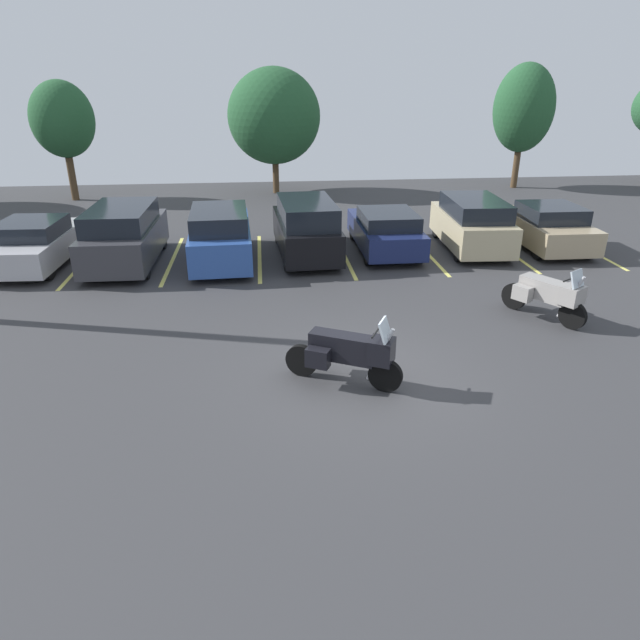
{
  "coord_description": "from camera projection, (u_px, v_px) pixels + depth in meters",
  "views": [
    {
      "loc": [
        -1.93,
        -9.67,
        5.49
      ],
      "look_at": [
        -0.85,
        0.78,
        0.91
      ],
      "focal_mm": 31.95,
      "sensor_mm": 36.0,
      "label": 1
    }
  ],
  "objects": [
    {
      "name": "car_blue",
      "position": [
        221.0,
        235.0,
        17.65
      ],
      "size": [
        2.0,
        4.72,
        1.72
      ],
      "color": "#2D519E",
      "rests_on": "ground"
    },
    {
      "name": "tree_far_right",
      "position": [
        274.0,
        116.0,
        26.84
      ],
      "size": [
        4.37,
        4.37,
        5.78
      ],
      "color": "#4C3823",
      "rests_on": "ground"
    },
    {
      "name": "car_champagne",
      "position": [
        472.0,
        223.0,
        18.97
      ],
      "size": [
        2.03,
        4.34,
        1.71
      ],
      "color": "#C1B289",
      "rests_on": "ground"
    },
    {
      "name": "car_navy",
      "position": [
        385.0,
        231.0,
        18.75
      ],
      "size": [
        1.86,
        4.34,
        1.4
      ],
      "color": "navy",
      "rests_on": "ground"
    },
    {
      "name": "car_charcoal",
      "position": [
        124.0,
        235.0,
        17.41
      ],
      "size": [
        1.94,
        4.55,
        1.81
      ],
      "color": "#38383D",
      "rests_on": "ground"
    },
    {
      "name": "car_black",
      "position": [
        306.0,
        228.0,
        18.16
      ],
      "size": [
        1.99,
        4.53,
        1.85
      ],
      "color": "black",
      "rests_on": "ground"
    },
    {
      "name": "parking_stripes",
      "position": [
        302.0,
        256.0,
        18.56
      ],
      "size": [
        19.46,
        5.15,
        0.01
      ],
      "color": "#EAE066",
      "rests_on": "ground"
    },
    {
      "name": "motorcycle_touring",
      "position": [
        348.0,
        352.0,
        10.66
      ],
      "size": [
        2.13,
        1.3,
        1.44
      ],
      "color": "black",
      "rests_on": "ground"
    },
    {
      "name": "tree_rear",
      "position": [
        524.0,
        108.0,
        28.05
      ],
      "size": [
        2.95,
        2.95,
        5.98
      ],
      "color": "#4C3823",
      "rests_on": "ground"
    },
    {
      "name": "motorcycle_second",
      "position": [
        548.0,
        293.0,
        13.52
      ],
      "size": [
        1.41,
        1.94,
        1.41
      ],
      "color": "black",
      "rests_on": "ground"
    },
    {
      "name": "ground",
      "position": [
        367.0,
        379.0,
        11.21
      ],
      "size": [
        44.0,
        44.0,
        0.1
      ],
      "primitive_type": "cube",
      "color": "#38383A"
    },
    {
      "name": "tree_far_left",
      "position": [
        62.0,
        120.0,
        25.29
      ],
      "size": [
        2.76,
        2.76,
        5.24
      ],
      "color": "#4C3823",
      "rests_on": "ground"
    },
    {
      "name": "car_silver",
      "position": [
        36.0,
        243.0,
        17.4
      ],
      "size": [
        2.05,
        4.41,
        1.43
      ],
      "color": "#B7B7BC",
      "rests_on": "ground"
    },
    {
      "name": "car_tan",
      "position": [
        546.0,
        226.0,
        19.24
      ],
      "size": [
        1.97,
        4.26,
        1.46
      ],
      "color": "tan",
      "rests_on": "ground"
    }
  ]
}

